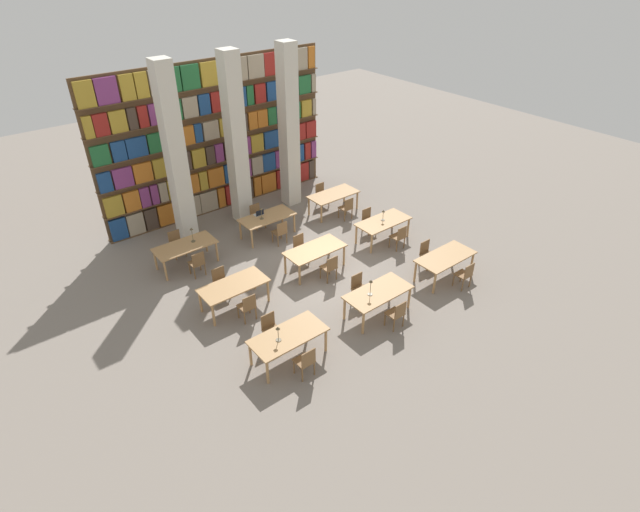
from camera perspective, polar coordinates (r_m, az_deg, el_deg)
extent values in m
plane|color=gray|center=(15.85, -0.61, -1.65)|extent=(40.00, 40.00, 0.00)
cube|color=brown|center=(19.01, -11.67, 13.10)|extent=(9.04, 0.06, 5.50)
cube|color=brown|center=(20.08, -10.81, 5.76)|extent=(9.04, 0.35, 0.03)
cube|color=navy|center=(18.60, -22.05, 2.91)|extent=(0.55, 0.20, 0.79)
cube|color=tan|center=(18.73, -20.35, 3.51)|extent=(0.58, 0.20, 0.79)
cube|color=#47382D|center=(18.87, -18.78, 4.07)|extent=(0.43, 0.20, 0.79)
cube|color=orange|center=(19.04, -17.16, 4.63)|extent=(0.63, 0.20, 0.79)
cube|color=#B7932D|center=(19.22, -15.55, 5.19)|extent=(0.53, 0.20, 0.79)
cube|color=tan|center=(19.40, -14.15, 5.67)|extent=(0.41, 0.20, 0.79)
cube|color=tan|center=(19.60, -12.66, 6.18)|extent=(0.69, 0.20, 0.79)
cube|color=orange|center=(19.81, -11.26, 6.65)|extent=(0.27, 0.20, 0.79)
cube|color=maroon|center=(19.95, -10.37, 6.95)|extent=(0.30, 0.20, 0.79)
cube|color=#47382D|center=(20.10, -9.47, 7.25)|extent=(0.32, 0.20, 0.79)
cube|color=#47382D|center=(20.29, -8.38, 7.61)|extent=(0.50, 0.20, 0.79)
cube|color=orange|center=(20.51, -7.24, 7.98)|extent=(0.32, 0.20, 0.79)
cube|color=orange|center=(20.76, -5.97, 8.39)|extent=(0.67, 0.20, 0.79)
cube|color=maroon|center=(21.09, -4.43, 8.88)|extent=(0.54, 0.20, 0.79)
cube|color=orange|center=(21.36, -3.28, 9.24)|extent=(0.40, 0.20, 0.79)
cube|color=maroon|center=(21.66, -2.05, 9.62)|extent=(0.57, 0.20, 0.79)
cube|color=#47382D|center=(21.91, -1.09, 9.92)|extent=(0.25, 0.20, 0.79)
cube|color=brown|center=(19.68, -11.08, 8.13)|extent=(9.04, 0.35, 0.03)
cube|color=#B7932D|center=(18.22, -22.55, 5.32)|extent=(0.60, 0.20, 0.72)
cube|color=orange|center=(18.36, -20.74, 5.94)|extent=(0.53, 0.20, 0.72)
cube|color=#84387A|center=(18.47, -19.43, 6.38)|extent=(0.33, 0.20, 0.72)
cube|color=#84387A|center=(18.57, -18.44, 6.72)|extent=(0.26, 0.20, 0.72)
cube|color=tan|center=(18.66, -17.54, 7.02)|extent=(0.28, 0.20, 0.72)
cube|color=#B7932D|center=(18.77, -16.58, 7.33)|extent=(0.33, 0.20, 0.72)
cube|color=#47382D|center=(18.92, -15.36, 7.74)|extent=(0.47, 0.20, 0.72)
cube|color=orange|center=(19.07, -14.17, 8.12)|extent=(0.29, 0.20, 0.72)
cube|color=#B7932D|center=(19.19, -13.26, 8.42)|extent=(0.31, 0.20, 0.72)
cube|color=orange|center=(19.39, -11.86, 8.86)|extent=(0.64, 0.20, 0.72)
cube|color=navy|center=(19.67, -10.12, 9.41)|extent=(0.64, 0.20, 0.72)
cube|color=#84387A|center=(19.94, -8.60, 9.88)|extent=(0.48, 0.20, 0.72)
cube|color=tan|center=(20.18, -7.27, 10.28)|extent=(0.49, 0.20, 0.72)
cube|color=navy|center=(20.45, -5.94, 10.68)|extent=(0.57, 0.20, 0.72)
cube|color=#84387A|center=(20.68, -4.88, 10.99)|extent=(0.27, 0.20, 0.72)
cube|color=#B7932D|center=(20.90, -3.87, 11.29)|extent=(0.46, 0.20, 0.72)
cube|color=navy|center=(21.19, -2.63, 11.64)|extent=(0.58, 0.20, 0.72)
cube|color=maroon|center=(21.47, -1.54, 11.95)|extent=(0.27, 0.20, 0.72)
cube|color=#84387A|center=(21.65, -0.84, 12.14)|extent=(0.24, 0.20, 0.72)
cube|color=brown|center=(19.33, -11.37, 10.59)|extent=(9.04, 0.35, 0.03)
cube|color=navy|center=(17.84, -23.41, 7.77)|extent=(0.43, 0.20, 0.67)
cube|color=#84387A|center=(17.97, -21.64, 8.36)|extent=(0.64, 0.20, 0.67)
cube|color=orange|center=(18.15, -19.64, 9.01)|extent=(0.63, 0.20, 0.67)
cube|color=#B7932D|center=(18.36, -17.60, 9.66)|extent=(0.66, 0.20, 0.67)
cube|color=tan|center=(18.54, -16.00, 10.16)|extent=(0.36, 0.20, 0.67)
cube|color=#47382D|center=(18.66, -15.03, 10.46)|extent=(0.28, 0.20, 0.67)
cube|color=#B7932D|center=(18.83, -13.76, 10.84)|extent=(0.50, 0.20, 0.67)
cube|color=#47382D|center=(19.01, -12.50, 11.22)|extent=(0.33, 0.20, 0.67)
cube|color=#84387A|center=(19.15, -11.52, 11.51)|extent=(0.32, 0.20, 0.67)
cube|color=#47382D|center=(19.34, -10.38, 11.84)|extent=(0.42, 0.20, 0.67)
cube|color=#84387A|center=(19.60, -8.85, 12.28)|extent=(0.63, 0.20, 0.67)
cube|color=#B7932D|center=(19.89, -7.28, 12.71)|extent=(0.54, 0.20, 0.67)
cube|color=navy|center=(20.21, -5.68, 13.15)|extent=(0.64, 0.20, 0.67)
cube|color=#84387A|center=(20.51, -4.31, 13.51)|extent=(0.42, 0.20, 0.67)
cube|color=tan|center=(20.77, -3.18, 13.81)|extent=(0.41, 0.20, 0.67)
cube|color=maroon|center=(21.01, -2.19, 14.06)|extent=(0.34, 0.20, 0.67)
cube|color=maroon|center=(21.27, -1.15, 14.32)|extent=(0.50, 0.20, 0.67)
cube|color=brown|center=(19.00, -11.68, 13.14)|extent=(9.04, 0.35, 0.03)
cube|color=#236B38|center=(17.53, -23.85, 10.50)|extent=(0.57, 0.20, 0.65)
cube|color=navy|center=(17.66, -22.07, 11.07)|extent=(0.45, 0.20, 0.65)
cube|color=navy|center=(17.82, -20.28, 11.63)|extent=(0.67, 0.20, 0.65)
cube|color=#236B38|center=(18.03, -18.16, 12.27)|extent=(0.64, 0.20, 0.65)
cube|color=#84387A|center=(18.21, -16.59, 12.73)|extent=(0.33, 0.20, 0.65)
cube|color=orange|center=(18.39, -15.12, 13.15)|extent=(0.58, 0.20, 0.65)
cube|color=navy|center=(18.56, -13.82, 13.52)|extent=(0.28, 0.20, 0.65)
cube|color=tan|center=(18.76, -12.43, 13.90)|extent=(0.59, 0.20, 0.65)
cube|color=#B7932D|center=(19.01, -10.83, 14.33)|extent=(0.46, 0.20, 0.65)
cube|color=maroon|center=(19.20, -9.68, 14.64)|extent=(0.26, 0.20, 0.65)
cube|color=#47382D|center=(19.36, -8.80, 14.86)|extent=(0.31, 0.20, 0.65)
cube|color=orange|center=(19.54, -7.78, 15.12)|extent=(0.36, 0.20, 0.65)
cube|color=orange|center=(19.75, -6.69, 15.39)|extent=(0.43, 0.20, 0.65)
cube|color=#236B38|center=(19.97, -5.60, 15.65)|extent=(0.37, 0.20, 0.65)
cube|color=navy|center=(20.16, -4.71, 15.86)|extent=(0.25, 0.20, 0.65)
cube|color=maroon|center=(20.34, -3.92, 16.05)|extent=(0.34, 0.20, 0.65)
cube|color=#236B38|center=(20.58, -2.89, 16.28)|extent=(0.42, 0.20, 0.65)
cube|color=#B7932D|center=(20.88, -1.67, 16.55)|extent=(0.47, 0.20, 0.65)
cube|color=tan|center=(21.10, -0.79, 16.74)|extent=(0.15, 0.20, 0.65)
cube|color=brown|center=(18.72, -12.00, 15.77)|extent=(9.04, 0.35, 0.03)
cube|color=#B7932D|center=(17.20, -25.02, 13.20)|extent=(0.27, 0.20, 0.69)
cube|color=maroon|center=(17.29, -23.80, 13.58)|extent=(0.45, 0.20, 0.69)
cube|color=#B7932D|center=(17.42, -22.14, 14.08)|extent=(0.52, 0.20, 0.69)
cube|color=#47382D|center=(17.54, -20.73, 14.50)|extent=(0.28, 0.20, 0.69)
cube|color=maroon|center=(17.65, -19.65, 14.81)|extent=(0.31, 0.20, 0.69)
cube|color=#84387A|center=(17.82, -18.02, 15.26)|extent=(0.65, 0.20, 0.69)
cube|color=#236B38|center=(18.03, -16.22, 15.75)|extent=(0.40, 0.20, 0.69)
cube|color=tan|center=(18.22, -14.71, 16.15)|extent=(0.53, 0.20, 0.69)
cube|color=navy|center=(18.43, -13.15, 16.54)|extent=(0.41, 0.20, 0.69)
cube|color=maroon|center=(18.68, -11.53, 16.94)|extent=(0.62, 0.20, 0.69)
cube|color=maroon|center=(18.91, -10.12, 17.28)|extent=(0.29, 0.20, 0.69)
cube|color=navy|center=(19.09, -9.03, 17.53)|extent=(0.35, 0.20, 0.69)
cube|color=#236B38|center=(19.26, -8.09, 17.74)|extent=(0.27, 0.20, 0.69)
cube|color=maroon|center=(19.48, -6.95, 17.99)|extent=(0.45, 0.20, 0.69)
cube|color=navy|center=(19.74, -5.64, 18.27)|extent=(0.43, 0.20, 0.69)
cube|color=#B7932D|center=(19.99, -4.49, 18.51)|extent=(0.36, 0.20, 0.69)
cube|color=navy|center=(20.26, -3.27, 18.75)|extent=(0.51, 0.20, 0.69)
cube|color=#236B38|center=(20.59, -1.89, 19.01)|extent=(0.57, 0.20, 0.69)
cube|color=tan|center=(20.84, -0.86, 19.20)|extent=(0.20, 0.20, 0.69)
cube|color=brown|center=(18.48, -12.34, 18.48)|extent=(9.04, 0.35, 0.03)
cube|color=#B7932D|center=(16.98, -25.36, 16.38)|extent=(0.55, 0.20, 0.80)
cube|color=#84387A|center=(17.13, -23.27, 16.99)|extent=(0.67, 0.20, 0.80)
cube|color=#B7932D|center=(17.31, -21.24, 17.55)|extent=(0.44, 0.20, 0.80)
cube|color=#B7932D|center=(17.45, -19.78, 17.94)|extent=(0.40, 0.20, 0.80)
cube|color=tan|center=(17.58, -18.51, 18.27)|extent=(0.32, 0.20, 0.80)
cube|color=#236B38|center=(17.77, -16.83, 18.69)|extent=(0.69, 0.20, 0.80)
cube|color=#236B38|center=(18.04, -14.68, 19.20)|extent=(0.63, 0.20, 0.80)
cube|color=#B7932D|center=(18.34, -12.57, 19.68)|extent=(0.66, 0.20, 0.80)
cube|color=maroon|center=(18.58, -11.01, 20.01)|extent=(0.34, 0.20, 0.80)
cube|color=#84387A|center=(18.73, -10.06, 20.21)|extent=(0.26, 0.20, 0.80)
cube|color=tan|center=(18.91, -9.01, 20.42)|extent=(0.41, 0.20, 0.80)
cube|color=tan|center=(19.20, -7.44, 20.72)|extent=(0.66, 0.20, 0.80)
cube|color=maroon|center=(19.51, -5.86, 21.01)|extent=(0.49, 0.20, 0.80)
cube|color=#47382D|center=(19.86, -4.18, 21.30)|extent=(0.65, 0.20, 0.80)
cube|color=tan|center=(20.26, -2.44, 21.58)|extent=(0.68, 0.20, 0.80)
cube|color=orange|center=(20.57, -1.13, 21.78)|extent=(0.30, 0.20, 0.80)
cube|color=silver|center=(16.89, -16.20, 10.84)|extent=(0.57, 0.57, 6.00)
cube|color=silver|center=(17.77, -9.59, 12.77)|extent=(0.57, 0.57, 6.00)
cube|color=silver|center=(18.87, -3.59, 14.36)|extent=(0.57, 0.57, 6.00)
cube|color=tan|center=(12.37, -3.66, -9.05)|extent=(1.92, 0.92, 0.04)
cylinder|color=tan|center=(12.06, -6.02, -13.05)|extent=(0.07, 0.07, 0.72)
cylinder|color=tan|center=(12.78, 0.67, -9.59)|extent=(0.07, 0.07, 0.72)
cylinder|color=tan|center=(12.54, -7.96, -11.04)|extent=(0.07, 0.07, 0.72)
cylinder|color=tan|center=(13.23, -1.42, -7.84)|extent=(0.07, 0.07, 0.72)
cylinder|color=brown|center=(12.34, -2.99, -12.54)|extent=(0.04, 0.04, 0.42)
cylinder|color=brown|center=(12.49, -1.63, -11.82)|extent=(0.04, 0.04, 0.42)
cylinder|color=brown|center=(12.15, -2.03, -13.45)|extent=(0.04, 0.04, 0.42)
cylinder|color=brown|center=(12.30, -0.65, -12.70)|extent=(0.04, 0.04, 0.42)
cube|color=brown|center=(12.16, -1.84, -11.87)|extent=(0.42, 0.40, 0.04)
cube|color=brown|center=(11.89, -1.32, -11.58)|extent=(0.40, 0.03, 0.42)
cylinder|color=brown|center=(13.10, -4.34, -9.33)|extent=(0.04, 0.04, 0.42)
cylinder|color=brown|center=(12.96, -5.67, -9.98)|extent=(0.04, 0.04, 0.42)
cylinder|color=brown|center=(13.32, -5.19, -8.55)|extent=(0.04, 0.04, 0.42)
cylinder|color=brown|center=(13.18, -6.50, -9.17)|extent=(0.04, 0.04, 0.42)
cube|color=brown|center=(12.99, -5.48, -8.51)|extent=(0.42, 0.40, 0.04)
cube|color=brown|center=(12.96, -5.99, -7.31)|extent=(0.40, 0.03, 0.42)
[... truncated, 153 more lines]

